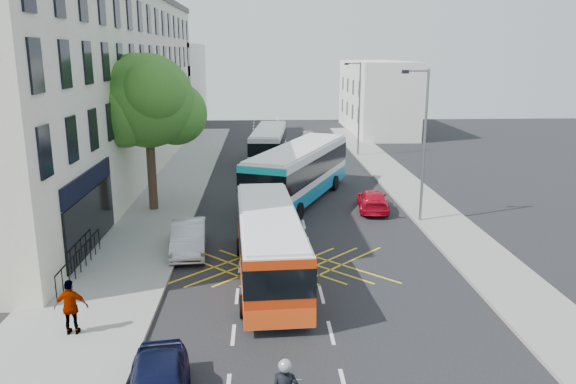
{
  "coord_description": "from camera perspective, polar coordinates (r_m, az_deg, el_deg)",
  "views": [
    {
      "loc": [
        -2.2,
        -16.68,
        8.95
      ],
      "look_at": [
        -0.92,
        10.37,
        2.2
      ],
      "focal_mm": 35.0,
      "sensor_mm": 36.0,
      "label": 1
    }
  ],
  "objects": [
    {
      "name": "red_hatchback",
      "position": [
        32.95,
        8.6,
        -0.85
      ],
      "size": [
        2.11,
        4.28,
        1.2
      ],
      "primitive_type": "imported",
      "rotation": [
        0.0,
        0.0,
        3.04
      ],
      "color": "red",
      "rests_on": "ground"
    },
    {
      "name": "railings",
      "position": [
        24.64,
        -20.38,
        -6.44
      ],
      "size": [
        0.08,
        5.6,
        1.14
      ],
      "primitive_type": null,
      "color": "black",
      "rests_on": "pavement_left"
    },
    {
      "name": "distant_car_grey",
      "position": [
        58.11,
        -2.01,
        5.76
      ],
      "size": [
        2.27,
        4.66,
        1.27
      ],
      "primitive_type": "imported",
      "rotation": [
        0.0,
        0.0,
        0.03
      ],
      "color": "#3C3F43",
      "rests_on": "ground"
    },
    {
      "name": "ground",
      "position": [
        19.06,
        4.38,
        -14.06
      ],
      "size": [
        120.0,
        120.0,
        0.0
      ],
      "primitive_type": "plane",
      "color": "black",
      "rests_on": "ground"
    },
    {
      "name": "lamp_near",
      "position": [
        30.2,
        13.53,
        5.36
      ],
      "size": [
        1.45,
        0.15,
        8.0
      ],
      "color": "slate",
      "rests_on": "pavement_right"
    },
    {
      "name": "bus_mid",
      "position": [
        34.57,
        1.14,
        2.03
      ],
      "size": [
        7.27,
        12.2,
        3.4
      ],
      "rotation": [
        0.0,
        0.0,
        -0.4
      ],
      "color": "silver",
      "rests_on": "ground"
    },
    {
      "name": "pavement_right",
      "position": [
        34.3,
        13.83,
        -1.42
      ],
      "size": [
        3.0,
        70.0,
        0.15
      ],
      "primitive_type": "cube",
      "color": "gray",
      "rests_on": "ground"
    },
    {
      "name": "distant_car_silver",
      "position": [
        57.46,
        2.03,
        5.7
      ],
      "size": [
        1.63,
        3.97,
        1.35
      ],
      "primitive_type": "imported",
      "rotation": [
        0.0,
        0.0,
        3.13
      ],
      "color": "#919598",
      "rests_on": "ground"
    },
    {
      "name": "lamp_far",
      "position": [
        49.59,
        7.14,
        8.87
      ],
      "size": [
        1.45,
        0.15,
        8.0
      ],
      "color": "slate",
      "rests_on": "pavement_right"
    },
    {
      "name": "parked_car_silver",
      "position": [
        26.18,
        -10.06,
        -4.57
      ],
      "size": [
        1.87,
        4.45,
        1.43
      ],
      "primitive_type": "imported",
      "rotation": [
        0.0,
        0.0,
        0.08
      ],
      "color": "#B3B4BB",
      "rests_on": "ground"
    },
    {
      "name": "terrace_far",
      "position": [
        72.75,
        -12.25,
        10.57
      ],
      "size": [
        8.0,
        20.0,
        10.0
      ],
      "primitive_type": "cube",
      "color": "silver",
      "rests_on": "ground"
    },
    {
      "name": "bus_far",
      "position": [
        46.67,
        -1.94,
        4.83
      ],
      "size": [
        3.34,
        10.49,
        2.9
      ],
      "rotation": [
        0.0,
        0.0,
        -0.09
      ],
      "color": "silver",
      "rests_on": "ground"
    },
    {
      "name": "building_right",
      "position": [
        66.2,
        8.93,
        9.54
      ],
      "size": [
        6.0,
        18.0,
        8.0
      ],
      "primitive_type": "cube",
      "color": "silver",
      "rests_on": "ground"
    },
    {
      "name": "terrace_main",
      "position": [
        42.88,
        -18.99,
        10.32
      ],
      "size": [
        8.3,
        45.0,
        13.5
      ],
      "color": "beige",
      "rests_on": "ground"
    },
    {
      "name": "pedestrian_far",
      "position": [
        19.5,
        -21.17,
        -10.86
      ],
      "size": [
        1.09,
        0.49,
        1.83
      ],
      "primitive_type": "imported",
      "rotation": [
        0.0,
        0.0,
        3.18
      ],
      "color": "gray",
      "rests_on": "pavement_left"
    },
    {
      "name": "bus_near",
      "position": [
        22.6,
        -1.96,
        -5.28
      ],
      "size": [
        2.93,
        10.19,
        2.83
      ],
      "rotation": [
        0.0,
        0.0,
        0.06
      ],
      "color": "silver",
      "rests_on": "ground"
    },
    {
      "name": "street_tree",
      "position": [
        32.38,
        -14.1,
        8.87
      ],
      "size": [
        6.3,
        5.7,
        8.8
      ],
      "color": "#382619",
      "rests_on": "pavement_left"
    },
    {
      "name": "pavement_left",
      "position": [
        33.5,
        -13.45,
        -1.76
      ],
      "size": [
        5.0,
        70.0,
        0.15
      ],
      "primitive_type": "cube",
      "color": "gray",
      "rests_on": "ground"
    }
  ]
}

